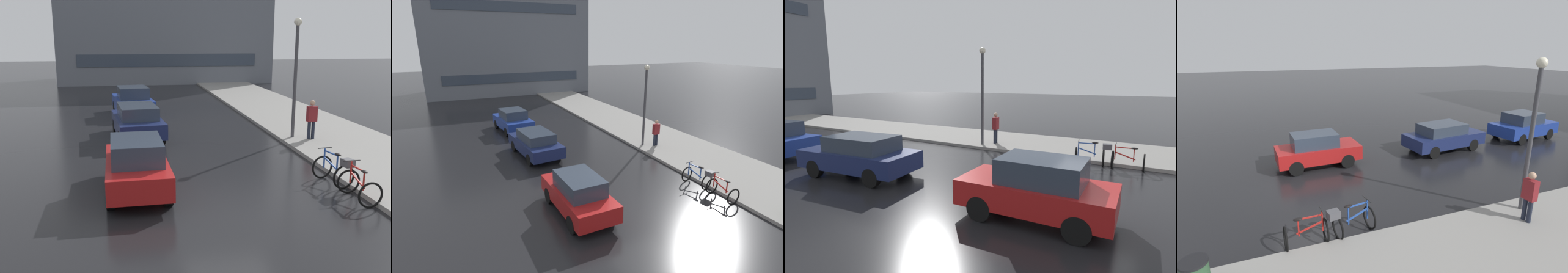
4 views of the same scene
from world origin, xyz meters
TOP-DOWN VIEW (x-y plane):
  - ground_plane at (0.00, 0.00)m, footprint 140.00×140.00m
  - sidewalk_kerb at (6.00, 10.00)m, footprint 4.80×60.00m
  - bicycle_nearest at (3.37, -0.57)m, footprint 0.73×1.18m
  - bicycle_second at (3.33, 0.71)m, footprint 0.92×1.44m
  - car_red at (-2.53, 0.99)m, footprint 1.82×3.82m
  - car_navy at (-2.35, 7.76)m, footprint 2.31×4.41m
  - pedestrian at (4.82, 5.98)m, footprint 0.41×0.26m
  - streetlamp at (4.19, 6.43)m, footprint 0.32×0.32m

SIDE VIEW (x-z plane):
  - ground_plane at x=0.00m, z-range 0.00..0.00m
  - sidewalk_kerb at x=6.00m, z-range 0.00..0.14m
  - bicycle_nearest at x=3.37m, z-range -0.11..0.89m
  - bicycle_second at x=3.33m, z-range 0.00..1.01m
  - car_navy at x=-2.35m, z-range 0.03..1.52m
  - car_red at x=-2.53m, z-range 0.01..1.59m
  - pedestrian at x=4.82m, z-range 0.11..1.88m
  - streetlamp at x=4.19m, z-range 0.52..5.59m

